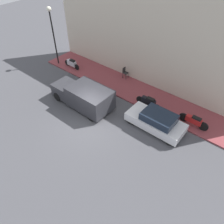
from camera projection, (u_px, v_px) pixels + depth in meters
name	position (u px, v px, depth m)	size (l,w,h in m)	color
ground_plane	(90.00, 121.00, 15.06)	(60.00, 60.00, 0.00)	#47474C
sidewalk	(131.00, 89.00, 17.81)	(2.86, 17.78, 0.10)	brown
building_facade	(146.00, 40.00, 16.32)	(0.30, 17.78, 7.34)	beige
parked_car	(156.00, 121.00, 14.23)	(1.69, 3.85, 1.25)	silver
delivery_van	(83.00, 95.00, 15.89)	(2.07, 4.72, 1.68)	#2D2D33
scooter_silver	(72.00, 63.00, 20.03)	(0.30, 1.80, 0.82)	#B7B7BF
motorcycle_black	(149.00, 102.00, 15.82)	(0.30, 2.03, 0.82)	black
motorcycle_red	(194.00, 121.00, 14.35)	(0.30, 2.02, 0.78)	#B21E1E
streetlamp	(52.00, 25.00, 18.53)	(0.40, 0.40, 5.11)	black
cafe_chair	(125.00, 72.00, 18.69)	(0.40, 0.40, 0.93)	#262626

